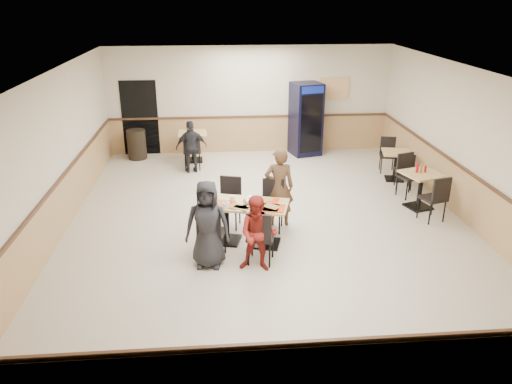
{
  "coord_description": "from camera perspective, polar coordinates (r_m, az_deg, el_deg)",
  "views": [
    {
      "loc": [
        -1.01,
        -9.02,
        4.33
      ],
      "look_at": [
        -0.29,
        -0.5,
        0.9
      ],
      "focal_mm": 35.0,
      "sensor_mm": 36.0,
      "label": 1
    }
  ],
  "objects": [
    {
      "name": "ground",
      "position": [
        10.06,
        1.4,
        -3.66
      ],
      "size": [
        10.0,
        10.0,
        0.0
      ],
      "primitive_type": "plane",
      "color": "beige",
      "rests_on": "ground"
    },
    {
      "name": "room_shell",
      "position": [
        12.48,
        8.31,
        4.11
      ],
      "size": [
        10.0,
        10.0,
        10.0
      ],
      "color": "silver",
      "rests_on": "ground"
    },
    {
      "name": "main_table",
      "position": [
        9.09,
        -1.1,
        -2.85
      ],
      "size": [
        1.63,
        1.1,
        0.8
      ],
      "rotation": [
        0.0,
        0.0,
        -0.26
      ],
      "color": "black",
      "rests_on": "ground"
    },
    {
      "name": "main_chairs",
      "position": [
        9.11,
        -1.43,
        -2.97
      ],
      "size": [
        1.72,
        2.02,
        1.01
      ],
      "rotation": [
        0.0,
        0.0,
        -0.26
      ],
      "color": "black",
      "rests_on": "ground"
    },
    {
      "name": "diner_woman_left",
      "position": [
        8.3,
        -5.55,
        -3.71
      ],
      "size": [
        0.8,
        0.57,
        1.52
      ],
      "primitive_type": "imported",
      "rotation": [
        0.0,
        0.0,
        -0.12
      ],
      "color": "black",
      "rests_on": "ground"
    },
    {
      "name": "diner_woman_right",
      "position": [
        8.18,
        0.25,
        -4.83
      ],
      "size": [
        0.74,
        0.64,
        1.31
      ],
      "primitive_type": "imported",
      "rotation": [
        0.0,
        0.0,
        -0.24
      ],
      "color": "maroon",
      "rests_on": "ground"
    },
    {
      "name": "diner_man_opposite",
      "position": [
        9.74,
        2.66,
        0.55
      ],
      "size": [
        0.59,
        0.4,
        1.59
      ],
      "primitive_type": "imported",
      "rotation": [
        0.0,
        0.0,
        3.1
      ],
      "color": "#4E3621",
      "rests_on": "ground"
    },
    {
      "name": "lone_diner",
      "position": [
        12.85,
        -7.39,
        5.14
      ],
      "size": [
        0.84,
        0.46,
        1.35
      ],
      "primitive_type": "imported",
      "rotation": [
        0.0,
        0.0,
        3.32
      ],
      "color": "black",
      "rests_on": "ground"
    },
    {
      "name": "tabletop_clutter",
      "position": [
        8.89,
        -0.95,
        -1.41
      ],
      "size": [
        1.42,
        0.79,
        0.12
      ],
      "rotation": [
        0.0,
        0.0,
        -0.26
      ],
      "color": "red",
      "rests_on": "main_table"
    },
    {
      "name": "side_table_near",
      "position": [
        11.17,
        18.31,
        0.79
      ],
      "size": [
        0.92,
        0.92,
        0.79
      ],
      "rotation": [
        0.0,
        0.0,
        0.3
      ],
      "color": "black",
      "rests_on": "ground"
    },
    {
      "name": "side_table_near_chair_south",
      "position": [
        10.64,
        19.55,
        -0.56
      ],
      "size": [
        0.58,
        0.58,
        1.0
      ],
      "primitive_type": null,
      "rotation": [
        0.0,
        0.0,
        3.44
      ],
      "color": "black",
      "rests_on": "ground"
    },
    {
      "name": "side_table_near_chair_north",
      "position": [
        11.73,
        17.14,
        1.79
      ],
      "size": [
        0.58,
        0.58,
        1.0
      ],
      "primitive_type": null,
      "rotation": [
        0.0,
        0.0,
        0.3
      ],
      "color": "black",
      "rests_on": "ground"
    },
    {
      "name": "side_table_far",
      "position": [
        12.73,
        15.68,
        3.41
      ],
      "size": [
        0.8,
        0.8,
        0.72
      ],
      "rotation": [
        0.0,
        0.0,
        -0.21
      ],
      "color": "black",
      "rests_on": "ground"
    },
    {
      "name": "side_table_far_chair_south",
      "position": [
        12.23,
        16.57,
        2.45
      ],
      "size": [
        0.5,
        0.5,
        0.91
      ],
      "primitive_type": null,
      "rotation": [
        0.0,
        0.0,
        2.93
      ],
      "color": "black",
      "rests_on": "ground"
    },
    {
      "name": "side_table_far_chair_north",
      "position": [
        13.25,
        14.84,
        4.11
      ],
      "size": [
        0.5,
        0.5,
        0.91
      ],
      "primitive_type": null,
      "rotation": [
        0.0,
        0.0,
        -0.21
      ],
      "color": "black",
      "rests_on": "ground"
    },
    {
      "name": "condiment_caddy",
      "position": [
        11.09,
        18.28,
        2.59
      ],
      "size": [
        0.23,
        0.06,
        0.2
      ],
      "color": "#B30C1C",
      "rests_on": "side_table_near"
    },
    {
      "name": "back_table",
      "position": [
        13.77,
        -7.23,
        5.67
      ],
      "size": [
        0.78,
        0.78,
        0.81
      ],
      "rotation": [
        0.0,
        0.0,
        0.03
      ],
      "color": "black",
      "rests_on": "ground"
    },
    {
      "name": "back_table_chair_lone",
      "position": [
        13.16,
        -7.31,
        4.79
      ],
      "size": [
        0.49,
        0.49,
        1.02
      ],
      "primitive_type": null,
      "rotation": [
        0.0,
        0.0,
        3.18
      ],
      "color": "black",
      "rests_on": "ground"
    },
    {
      "name": "pepsi_cooler",
      "position": [
        14.24,
        5.72,
        8.28
      ],
      "size": [
        0.93,
        0.93,
        2.03
      ],
      "rotation": [
        0.0,
        0.0,
        0.24
      ],
      "color": "black",
      "rests_on": "ground"
    },
    {
      "name": "trash_bin",
      "position": [
        14.29,
        -13.47,
        5.31
      ],
      "size": [
        0.52,
        0.52,
        0.82
      ],
      "primitive_type": "cylinder",
      "color": "black",
      "rests_on": "ground"
    }
  ]
}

